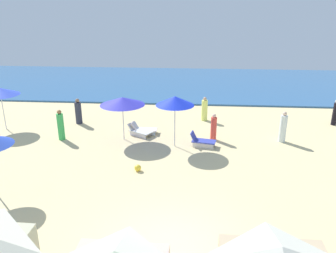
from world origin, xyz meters
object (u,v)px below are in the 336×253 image
object	(u,v)px
beach_ball_1	(138,168)
umbrella_1	(0,91)
lounge_chair_5_0	(202,141)
beachgoer_7	(283,128)
umbrella_5	(175,101)
beachgoer_5	(61,126)
lounge_chair_3_1	(144,129)
beachgoer_0	(214,128)
beachgoer_3	(335,113)
umbrella_3	(122,101)
beachgoer_6	(204,110)
lounge_chair_3_0	(140,131)
beachgoer_4	(78,112)

from	to	relation	value
beach_ball_1	umbrella_1	bearing A→B (deg)	151.55
lounge_chair_5_0	beachgoer_7	distance (m)	4.44
umbrella_1	umbrella_5	distance (m)	10.29
beachgoer_5	beach_ball_1	distance (m)	5.86
lounge_chair_3_1	beachgoer_0	distance (m)	4.01
beachgoer_0	beachgoer_3	xyz separation A→B (m)	(7.50, 3.01, 0.06)
umbrella_5	beachgoer_3	distance (m)	10.51
umbrella_3	beachgoer_6	xyz separation A→B (m)	(4.46, 3.60, -1.48)
beachgoer_5	umbrella_5	bearing A→B (deg)	104.03
umbrella_1	umbrella_5	xyz separation A→B (m)	(10.13, -1.79, 0.16)
beach_ball_1	beachgoer_3	bearing A→B (deg)	32.29
beachgoer_3	beachgoer_5	bearing A→B (deg)	-5.23
lounge_chair_3_0	beachgoer_6	xyz separation A→B (m)	(3.69, 2.93, 0.44)
lounge_chair_3_1	beachgoer_7	world-z (taller)	beachgoer_7
beachgoer_4	umbrella_1	bearing A→B (deg)	-104.32
umbrella_5	beachgoer_7	xyz separation A→B (m)	(5.72, 1.07, -1.67)
beachgoer_0	beachgoer_5	xyz separation A→B (m)	(-8.26, -0.58, 0.10)
beachgoer_6	lounge_chair_5_0	bearing A→B (deg)	169.04
umbrella_1	beachgoer_5	bearing A→B (deg)	-18.68
beachgoer_5	beach_ball_1	xyz separation A→B (m)	(4.75, -3.37, -0.64)
beachgoer_3	beachgoer_4	distance (m)	15.71
lounge_chair_5_0	beachgoer_3	bearing A→B (deg)	-52.91
lounge_chair_3_0	beachgoer_4	distance (m)	4.45
beach_ball_1	beachgoer_7	bearing A→B (deg)	28.96
lounge_chair_3_1	umbrella_3	bearing A→B (deg)	136.25
lounge_chair_3_1	lounge_chair_5_0	bearing A→B (deg)	-115.63
beachgoer_3	beachgoer_7	distance (m)	4.85
lounge_chair_3_1	umbrella_5	world-z (taller)	umbrella_5
beachgoer_4	lounge_chair_5_0	bearing A→B (deg)	35.58
beach_ball_1	beachgoer_6	bearing A→B (deg)	66.76
umbrella_5	beachgoer_4	xyz separation A→B (m)	(-6.13, 3.11, -1.72)
beachgoer_0	beachgoer_3	world-z (taller)	beachgoer_3
lounge_chair_5_0	beachgoer_7	world-z (taller)	beachgoer_7
umbrella_3	lounge_chair_3_0	distance (m)	2.17
lounge_chair_3_0	beach_ball_1	world-z (taller)	lounge_chair_3_0
umbrella_3	lounge_chair_3_1	distance (m)	2.36
lounge_chair_3_0	beachgoer_0	bearing A→B (deg)	-64.20
beachgoer_5	beach_ball_1	world-z (taller)	beachgoer_5
umbrella_5	beachgoer_6	distance (m)	4.95
lounge_chair_3_1	beachgoer_3	world-z (taller)	beachgoer_3
lounge_chair_3_0	beachgoer_0	world-z (taller)	beachgoer_0
lounge_chair_3_1	beachgoer_3	bearing A→B (deg)	-78.27
umbrella_3	beachgoer_6	distance (m)	5.92
lounge_chair_5_0	beach_ball_1	distance (m)	4.18
umbrella_1	beach_ball_1	xyz separation A→B (m)	(8.67, -4.69, -2.14)
umbrella_5	beachgoer_0	world-z (taller)	umbrella_5
beachgoer_4	beachgoer_6	xyz separation A→B (m)	(7.77, 1.21, -0.03)
umbrella_1	umbrella_3	distance (m)	7.39
beachgoer_3	beachgoer_7	bearing A→B (deg)	19.86
lounge_chair_5_0	beach_ball_1	bearing A→B (deg)	147.37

